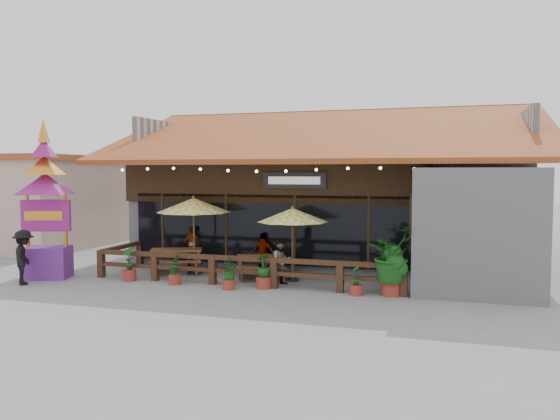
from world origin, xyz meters
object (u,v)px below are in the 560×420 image
(umbrella_left, at_px, (194,206))
(thai_sign_tower, at_px, (45,188))
(picnic_table_left, at_px, (176,257))
(picnic_table_right, at_px, (261,263))
(tropical_plant, at_px, (392,256))
(umbrella_right, at_px, (293,215))
(pedestrian, at_px, (24,257))

(umbrella_left, relative_size, thai_sign_tower, 0.58)
(picnic_table_left, distance_m, picnic_table_right, 3.12)
(picnic_table_left, distance_m, tropical_plant, 7.57)
(umbrella_left, relative_size, umbrella_right, 1.08)
(umbrella_left, distance_m, picnic_table_left, 1.90)
(picnic_table_left, relative_size, pedestrian, 1.27)
(umbrella_right, bearing_deg, picnic_table_left, 177.29)
(picnic_table_left, distance_m, pedestrian, 4.78)
(umbrella_right, height_order, picnic_table_left, umbrella_right)
(umbrella_left, distance_m, umbrella_right, 3.57)
(tropical_plant, bearing_deg, umbrella_left, 168.18)
(umbrella_right, distance_m, pedestrian, 8.44)
(tropical_plant, bearing_deg, thai_sign_tower, -176.68)
(picnic_table_left, height_order, pedestrian, pedestrian)
(umbrella_right, height_order, pedestrian, umbrella_right)
(picnic_table_left, height_order, tropical_plant, tropical_plant)
(umbrella_left, relative_size, tropical_plant, 1.64)
(tropical_plant, bearing_deg, picnic_table_right, 163.35)
(tropical_plant, bearing_deg, umbrella_right, 159.74)
(umbrella_right, relative_size, tropical_plant, 1.52)
(umbrella_left, distance_m, picnic_table_right, 3.07)
(pedestrian, bearing_deg, umbrella_right, -104.08)
(tropical_plant, height_order, pedestrian, tropical_plant)
(thai_sign_tower, height_order, pedestrian, thai_sign_tower)
(picnic_table_right, bearing_deg, tropical_plant, -16.65)
(picnic_table_right, xyz_separation_m, tropical_plant, (4.31, -1.29, 0.62))
(umbrella_right, relative_size, thai_sign_tower, 0.53)
(umbrella_right, xyz_separation_m, picnic_table_left, (-4.21, 0.20, -1.54))
(picnic_table_right, xyz_separation_m, thai_sign_tower, (-6.76, -1.93, 2.45))
(tropical_plant, distance_m, pedestrian, 11.17)
(umbrella_right, xyz_separation_m, thai_sign_tower, (-7.85, -1.83, 0.85))
(picnic_table_left, relative_size, tropical_plant, 1.10)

